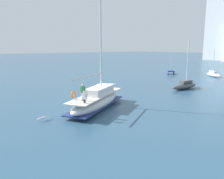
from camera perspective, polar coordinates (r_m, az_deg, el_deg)
ground_plane at (r=26.20m, az=-2.93°, el=-3.34°), size 400.00×400.00×0.00m
main_sailboat at (r=23.67m, az=-3.85°, el=-2.65°), size 7.13×9.41×11.78m
moored_sloop_near at (r=36.23m, az=17.92°, el=1.04°), size 1.31×5.55×7.30m
moored_sloop_far at (r=53.43m, az=24.28°, el=3.53°), size 4.84×3.30×5.91m
moored_cutter_left at (r=55.14m, az=14.67°, el=4.28°), size 4.04×4.00×4.80m
seagull at (r=20.79m, az=-16.91°, el=-6.81°), size 0.47×1.24×0.18m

